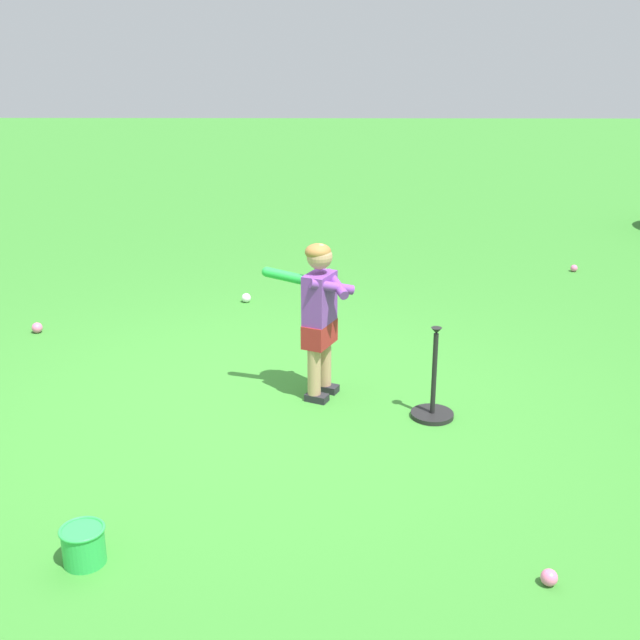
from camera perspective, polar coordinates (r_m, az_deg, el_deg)
The scene contains 8 objects.
ground_plane at distance 5.50m, azimuth -4.08°, elevation -5.85°, with size 40.00×40.00×0.00m, color #38842D.
child_batter at distance 5.35m, azimuth -0.08°, elevation 0.95°, with size 0.62×0.32×1.08m.
play_ball_by_bucket at distance 3.95m, azimuth 15.94°, elevation -17.15°, with size 0.08×0.08×0.08m, color pink.
play_ball_near_batter at distance 7.13m, azimuth -19.42°, elevation -0.52°, with size 0.09×0.09×0.09m, color pink.
play_ball_far_right at distance 8.91m, azimuth 17.57°, elevation 3.52°, with size 0.07×0.07×0.07m, color pink.
play_ball_behind_batter at distance 7.54m, azimuth -5.25°, elevation 1.58°, with size 0.09×0.09×0.09m, color white.
batting_tee at distance 5.30m, azimuth 8.00°, elevation -5.79°, with size 0.28×0.28×0.62m.
toy_bucket at distance 4.07m, azimuth -16.42°, elevation -15.02°, with size 0.22×0.22×0.19m.
Camera 1 is at (0.44, -4.96, 2.35)m, focal length 45.13 mm.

